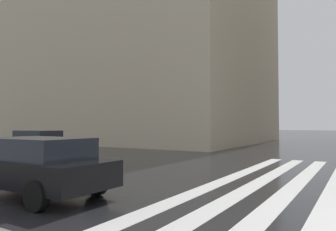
% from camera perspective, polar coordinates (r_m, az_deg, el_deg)
% --- Properties ---
extents(haussmann_block_mid, '(19.67, 23.97, 24.50)m').
position_cam_1_polar(haussmann_block_mid, '(36.00, -3.84, 14.82)').
color(haussmann_block_mid, beige).
rests_on(haussmann_block_mid, ground_plane).
extents(car_black, '(1.85, 4.10, 1.41)m').
position_cam_1_polar(car_black, '(8.25, -23.09, -8.30)').
color(car_black, black).
rests_on(car_black, ground_plane).
extents(car_red, '(1.85, 4.10, 1.41)m').
position_cam_1_polar(car_red, '(19.23, -22.56, -4.50)').
color(car_red, maroon).
rests_on(car_red, ground_plane).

